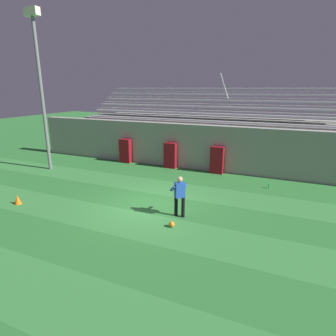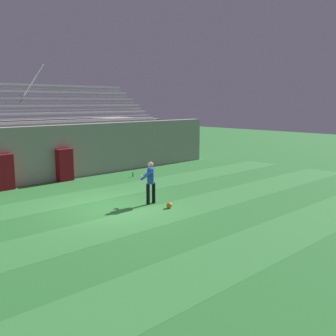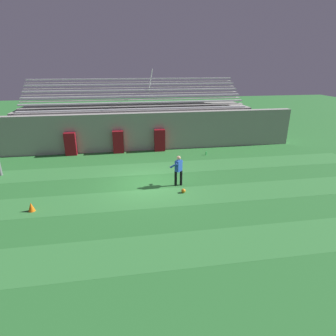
% 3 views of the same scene
% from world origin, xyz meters
% --- Properties ---
extents(ground_plane, '(80.00, 80.00, 0.00)m').
position_xyz_m(ground_plane, '(0.00, 0.00, 0.00)').
color(ground_plane, '#2D7533').
extents(turf_stripe_near, '(28.00, 2.07, 0.01)m').
position_xyz_m(turf_stripe_near, '(0.00, -6.00, 0.00)').
color(turf_stripe_near, '#38843D').
rests_on(turf_stripe_near, ground).
extents(turf_stripe_mid, '(28.00, 2.07, 0.01)m').
position_xyz_m(turf_stripe_mid, '(0.00, -1.85, 0.00)').
color(turf_stripe_mid, '#38843D').
rests_on(turf_stripe_mid, ground).
extents(turf_stripe_far, '(28.00, 2.07, 0.01)m').
position_xyz_m(turf_stripe_far, '(0.00, 2.29, 0.00)').
color(turf_stripe_far, '#38843D').
rests_on(turf_stripe_far, ground).
extents(back_wall, '(24.00, 0.60, 2.80)m').
position_xyz_m(back_wall, '(0.00, 6.50, 1.40)').
color(back_wall, '#999691').
rests_on(back_wall, ground).
extents(padding_pillar_gate_left, '(0.78, 0.44, 1.62)m').
position_xyz_m(padding_pillar_gate_left, '(-1.52, 5.95, 0.81)').
color(padding_pillar_gate_left, maroon).
rests_on(padding_pillar_gate_left, ground).
extents(padding_pillar_gate_right, '(0.78, 0.44, 1.62)m').
position_xyz_m(padding_pillar_gate_right, '(1.52, 5.95, 0.81)').
color(padding_pillar_gate_right, maroon).
rests_on(padding_pillar_gate_right, ground).
extents(padding_pillar_far_left, '(0.78, 0.44, 1.62)m').
position_xyz_m(padding_pillar_far_left, '(-4.87, 5.95, 0.81)').
color(padding_pillar_far_left, maroon).
rests_on(padding_pillar_far_left, ground).
extents(bleacher_stand, '(18.00, 4.75, 5.83)m').
position_xyz_m(bleacher_stand, '(0.00, 9.19, 1.51)').
color(bleacher_stand, '#999691').
rests_on(bleacher_stand, ground).
extents(goalkeeper, '(0.74, 0.74, 1.67)m').
position_xyz_m(goalkeeper, '(1.64, -0.51, 0.95)').
color(goalkeeper, black).
rests_on(goalkeeper, ground).
extents(soccer_ball, '(0.22, 0.22, 0.22)m').
position_xyz_m(soccer_ball, '(1.72, -1.49, 0.11)').
color(soccer_ball, orange).
rests_on(soccer_ball, ground).
extents(traffic_cone, '(0.30, 0.30, 0.42)m').
position_xyz_m(traffic_cone, '(-5.37, -2.24, 0.21)').
color(traffic_cone, orange).
rests_on(traffic_cone, ground).
extents(water_bottle, '(0.07, 0.07, 0.24)m').
position_xyz_m(water_bottle, '(4.66, 4.39, 0.12)').
color(water_bottle, green).
rests_on(water_bottle, ground).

